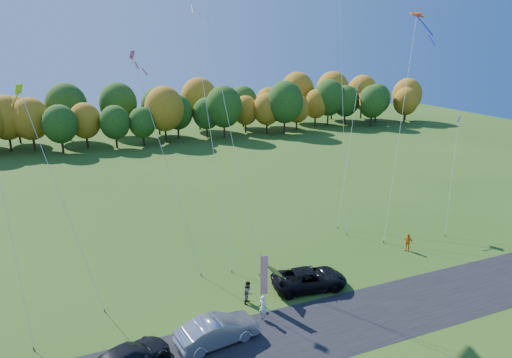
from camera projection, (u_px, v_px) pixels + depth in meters
name	position (u px, v px, depth m)	size (l,w,h in m)	color
ground	(289.00, 297.00, 32.00)	(160.00, 160.00, 0.00)	#254C14
asphalt_strip	(318.00, 329.00, 28.47)	(90.00, 6.00, 0.01)	black
tree_line	(149.00, 142.00, 80.52)	(116.00, 12.00, 10.00)	#1E4711
black_suv	(309.00, 279.00, 32.98)	(2.52, 5.47, 1.52)	black
silver_sedan	(217.00, 330.00, 27.00)	(1.75, 5.02, 1.65)	#AFAFB4
dark_truck_a	(128.00, 358.00, 24.82)	(1.99, 4.89, 1.42)	black
person_tailgate_a	(263.00, 308.00, 29.24)	(0.62, 0.41, 1.71)	silver
person_tailgate_b	(248.00, 292.00, 31.13)	(0.78, 0.61, 1.61)	gray
person_east	(408.00, 242.00, 38.90)	(0.91, 0.38, 1.55)	orange
feather_flag	(264.00, 275.00, 30.39)	(0.50, 0.13, 3.79)	#999999
kite_delta_blue	(221.00, 87.00, 35.01)	(3.45, 11.10, 28.03)	#4C3F33
kite_parafoil_orange	(341.00, 59.00, 43.01)	(5.64, 11.26, 31.49)	#4C3F33
kite_delta_red	(205.00, 89.00, 36.12)	(2.31, 9.91, 23.05)	#4C3F33
kite_parafoil_rainbow	(401.00, 123.00, 42.16)	(8.88, 7.59, 20.18)	#4C3F33
kite_diamond_yellow	(61.00, 198.00, 30.53)	(4.25, 7.43, 14.79)	#4C3F33
kite_diamond_green	(13.00, 248.00, 26.92)	(1.50, 5.38, 11.24)	#4C3F33
kite_diamond_white	(348.00, 154.00, 44.87)	(5.40, 5.57, 13.58)	#4C3F33
kite_diamond_pink	(166.00, 164.00, 34.95)	(3.51, 7.31, 16.83)	#4C3F33
kite_diamond_blue_low	(452.00, 176.00, 42.42)	(3.73, 3.69, 10.71)	#4C3F33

